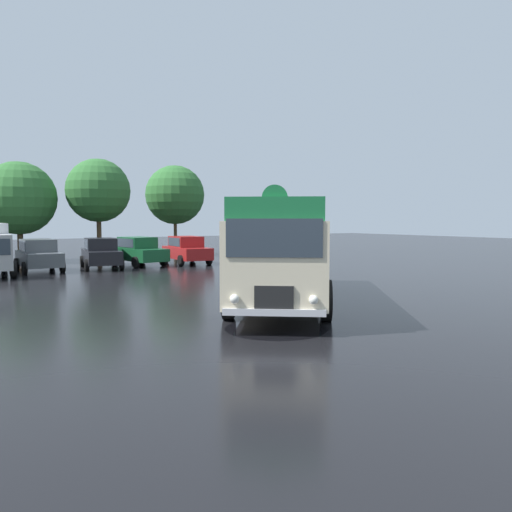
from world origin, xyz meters
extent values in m
plane|color=black|center=(0.00, 0.00, 0.00)|extent=(120.00, 120.00, 0.00)
cube|color=beige|center=(0.63, 0.33, 1.60)|extent=(8.01, 9.49, 2.10)
cube|color=#196B38|center=(0.63, 0.33, 2.93)|extent=(7.73, 9.21, 0.56)
cylinder|color=#196B38|center=(0.63, 0.33, 3.19)|extent=(6.20, 7.95, 0.60)
cube|color=#2D3842|center=(1.82, -0.19, 2.17)|extent=(4.84, 6.41, 0.84)
cube|color=#2D3842|center=(-0.20, 1.33, 2.17)|extent=(4.84, 6.41, 0.84)
cube|color=#196B38|center=(1.75, -0.27, 1.63)|extent=(4.96, 6.57, 0.12)
cube|color=#196B38|center=(-0.26, 1.25, 1.63)|extent=(4.96, 6.57, 0.12)
cube|color=#2D3842|center=(-2.39, -3.67, 2.27)|extent=(1.78, 1.35, 0.88)
cube|color=black|center=(-2.39, -3.68, 0.90)|extent=(0.75, 0.59, 0.56)
cube|color=silver|center=(-2.41, -3.69, 0.57)|extent=(1.96, 1.51, 0.16)
sphere|color=white|center=(-1.68, -4.23, 0.87)|extent=(0.22, 0.22, 0.22)
sphere|color=white|center=(-3.12, -3.14, 0.87)|extent=(0.22, 0.22, 0.22)
cylinder|color=black|center=(-0.20, -2.93, 0.55)|extent=(0.89, 1.05, 1.10)
cylinder|color=#196B38|center=(-0.20, -2.93, 0.55)|extent=(0.49, 0.50, 0.39)
cylinder|color=black|center=(-2.28, -1.36, 0.55)|extent=(0.89, 1.05, 1.10)
cylinder|color=#196B38|center=(-2.28, -1.36, 0.55)|extent=(0.49, 0.50, 0.39)
cylinder|color=black|center=(3.41, 1.87, 0.55)|extent=(0.89, 1.05, 1.10)
cylinder|color=#196B38|center=(3.41, 1.87, 0.55)|extent=(0.49, 0.50, 0.39)
cylinder|color=black|center=(1.33, 3.43, 0.55)|extent=(0.89, 1.05, 1.10)
cylinder|color=#196B38|center=(1.33, 3.43, 0.55)|extent=(0.49, 0.50, 0.39)
cube|color=#4C5156|center=(-4.48, 14.78, 0.67)|extent=(1.75, 4.22, 0.70)
cube|color=#4C5156|center=(-4.48, 14.93, 1.34)|extent=(1.52, 2.20, 0.64)
cube|color=#2D3842|center=(-3.72, 14.94, 1.34)|extent=(0.05, 1.93, 0.50)
cube|color=#2D3842|center=(-5.24, 14.92, 1.34)|extent=(0.05, 1.93, 0.50)
cylinder|color=black|center=(-3.58, 13.49, 0.32)|extent=(0.21, 0.64, 0.64)
cylinder|color=black|center=(-5.34, 13.46, 0.32)|extent=(0.21, 0.64, 0.64)
cylinder|color=black|center=(-3.61, 16.09, 0.32)|extent=(0.21, 0.64, 0.64)
cylinder|color=black|center=(-5.37, 16.07, 0.32)|extent=(0.21, 0.64, 0.64)
cube|color=black|center=(-1.34, 14.54, 0.67)|extent=(2.28, 4.40, 0.70)
cube|color=black|center=(-1.32, 14.69, 1.34)|extent=(1.79, 2.38, 0.64)
cube|color=#2D3842|center=(-0.57, 14.58, 1.34)|extent=(0.30, 1.92, 0.50)
cube|color=#2D3842|center=(-2.07, 14.79, 1.34)|extent=(0.30, 1.92, 0.50)
cylinder|color=black|center=(-0.66, 13.12, 0.32)|extent=(0.29, 0.66, 0.64)
cylinder|color=black|center=(-2.40, 13.38, 0.32)|extent=(0.29, 0.66, 0.64)
cylinder|color=black|center=(-0.29, 15.70, 0.32)|extent=(0.29, 0.66, 0.64)
cylinder|color=black|center=(-2.03, 15.95, 0.32)|extent=(0.29, 0.66, 0.64)
cube|color=#144C28|center=(1.01, 15.19, 0.67)|extent=(2.30, 4.40, 0.70)
cube|color=#144C28|center=(0.98, 15.34, 1.34)|extent=(1.80, 2.38, 0.64)
cube|color=#2D3842|center=(1.73, 15.45, 1.34)|extent=(0.31, 1.91, 0.50)
cube|color=#2D3842|center=(0.23, 15.22, 1.34)|extent=(0.31, 1.91, 0.50)
cylinder|color=black|center=(2.07, 14.03, 0.32)|extent=(0.29, 0.66, 0.64)
cylinder|color=black|center=(0.33, 13.77, 0.32)|extent=(0.29, 0.66, 0.64)
cylinder|color=black|center=(1.68, 16.60, 0.32)|extent=(0.29, 0.66, 0.64)
cylinder|color=black|center=(-0.06, 16.35, 0.32)|extent=(0.29, 0.66, 0.64)
cube|color=maroon|center=(3.85, 14.72, 0.67)|extent=(1.92, 4.29, 0.70)
cube|color=maroon|center=(3.86, 14.87, 1.34)|extent=(1.61, 2.26, 0.64)
cube|color=#2D3842|center=(4.62, 14.83, 1.34)|extent=(0.13, 1.93, 0.50)
cube|color=#2D3842|center=(3.10, 14.92, 1.34)|extent=(0.13, 1.93, 0.50)
cylinder|color=black|center=(4.66, 13.38, 0.32)|extent=(0.23, 0.65, 0.64)
cylinder|color=black|center=(2.90, 13.47, 0.32)|extent=(0.23, 0.65, 0.64)
cylinder|color=black|center=(4.80, 15.98, 0.32)|extent=(0.23, 0.65, 0.64)
cylinder|color=black|center=(3.04, 16.07, 0.32)|extent=(0.23, 0.65, 0.64)
cylinder|color=black|center=(-5.96, 12.35, 0.40)|extent=(0.25, 0.80, 0.80)
cylinder|color=black|center=(-5.99, 15.92, 0.40)|extent=(0.25, 0.80, 0.80)
cylinder|color=#4C3823|center=(-4.50, 21.33, 1.15)|extent=(0.35, 0.35, 2.30)
sphere|color=#2D662D|center=(-4.50, 21.33, 4.01)|extent=(4.55, 4.55, 4.55)
sphere|color=#2D662D|center=(-4.08, 21.43, 4.25)|extent=(2.79, 2.79, 2.79)
cylinder|color=#4C3823|center=(0.15, 20.41, 1.51)|extent=(0.30, 0.30, 3.03)
sphere|color=#2D662D|center=(0.15, 20.41, 4.58)|extent=(4.15, 4.15, 4.15)
sphere|color=#2D662D|center=(0.11, 20.01, 4.46)|extent=(2.62, 2.62, 2.62)
cylinder|color=#4C3823|center=(6.16, 21.79, 1.43)|extent=(0.24, 0.24, 2.87)
sphere|color=#2D662D|center=(6.16, 21.79, 4.51)|extent=(4.37, 4.37, 4.37)
sphere|color=#2D662D|center=(6.32, 21.98, 4.74)|extent=(3.17, 3.17, 3.17)
cylinder|color=black|center=(-1.85, -2.99, 0.00)|extent=(2.55, 2.55, 0.01)
camera|label=1|loc=(-8.78, -12.96, 2.69)|focal=35.00mm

